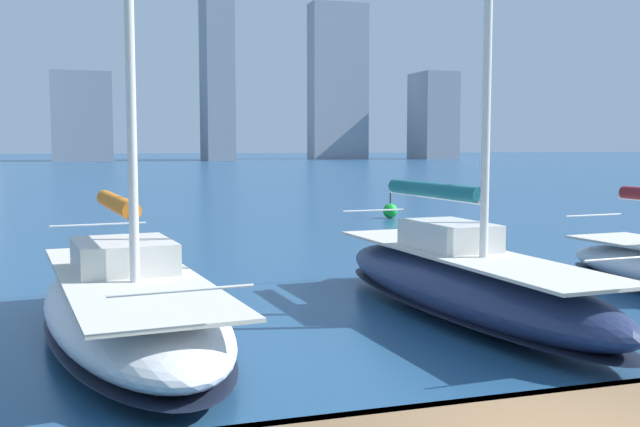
% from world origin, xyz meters
% --- Properties ---
extents(city_skyline, '(165.22, 18.90, 39.54)m').
position_xyz_m(city_skyline, '(-1.68, -161.28, 13.84)').
color(city_skyline, gray).
rests_on(city_skyline, ground).
extents(sailboat_teal, '(2.76, 9.59, 9.49)m').
position_xyz_m(sailboat_teal, '(-2.92, -7.36, 0.73)').
color(sailboat_teal, navy).
rests_on(sailboat_teal, ground).
extents(sailboat_orange, '(3.70, 9.44, 9.94)m').
position_xyz_m(sailboat_orange, '(3.59, -7.45, 0.66)').
color(sailboat_orange, white).
rests_on(sailboat_orange, ground).
extents(channel_buoy, '(0.70, 0.70, 1.40)m').
position_xyz_m(channel_buoy, '(-9.50, -26.49, 0.36)').
color(channel_buoy, green).
rests_on(channel_buoy, ground).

